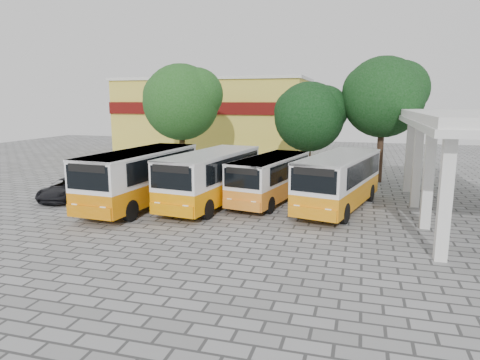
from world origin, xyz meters
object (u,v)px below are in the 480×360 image
(bus_centre_left, at_px, (211,175))
(bus_far_right, at_px, (339,178))
(parked_car, at_px, (68,189))
(bus_far_left, at_px, (141,175))
(bus_centre_right, at_px, (270,176))

(bus_centre_left, distance_m, bus_far_right, 7.16)
(bus_centre_left, xyz_separation_m, parked_car, (-9.02, -0.87, -1.15))
(bus_far_left, distance_m, bus_centre_left, 3.98)
(bus_far_left, xyz_separation_m, bus_far_right, (10.82, 2.46, -0.10))
(bus_far_left, distance_m, parked_car, 5.42)
(bus_centre_right, xyz_separation_m, parked_car, (-12.10, -2.55, -0.94))
(bus_centre_left, bearing_deg, bus_far_left, -153.47)
(bus_far_right, bearing_deg, bus_centre_left, -157.18)
(bus_far_right, relative_size, parked_car, 1.95)
(bus_centre_left, xyz_separation_m, bus_far_right, (7.06, 1.14, -0.03))
(bus_centre_right, bearing_deg, bus_far_right, 3.41)
(bus_centre_right, distance_m, parked_car, 12.40)
(bus_centre_left, relative_size, bus_far_right, 1.00)
(bus_far_left, height_order, bus_centre_left, bus_far_left)
(bus_centre_right, height_order, parked_car, bus_centre_right)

